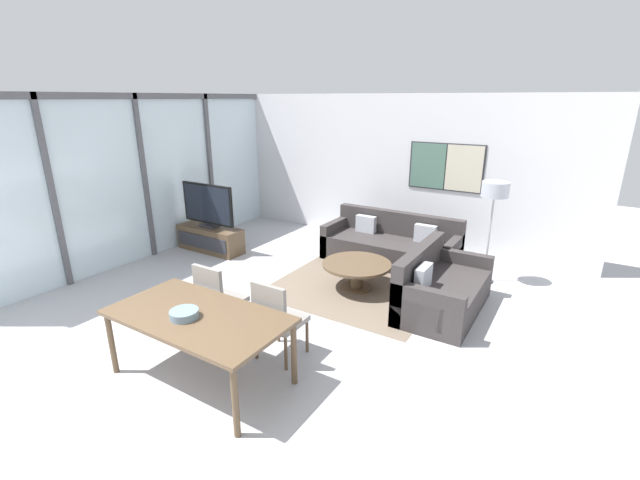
{
  "coord_description": "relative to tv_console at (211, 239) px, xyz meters",
  "views": [
    {
      "loc": [
        3.25,
        -1.54,
        2.72
      ],
      "look_at": [
        0.44,
        2.97,
        0.95
      ],
      "focal_mm": 24.0,
      "sensor_mm": 36.0,
      "label": 1
    }
  ],
  "objects": [
    {
      "name": "wall_back",
      "position": [
        2.5,
        2.37,
        1.17
      ],
      "size": [
        7.46,
        0.09,
        2.8
      ],
      "color": "silver",
      "rests_on": "ground_plane"
    },
    {
      "name": "fruit_bowl",
      "position": [
        2.69,
        -2.92,
        0.54
      ],
      "size": [
        0.28,
        0.28,
        0.08
      ],
      "color": "slate",
      "rests_on": "dining_table"
    },
    {
      "name": "sofa_main",
      "position": [
        3.08,
        1.26,
        0.04
      ],
      "size": [
        2.28,
        0.89,
        0.83
      ],
      "color": "#383333",
      "rests_on": "ground_plane"
    },
    {
      "name": "window_wall_left",
      "position": [
        -0.75,
        -0.71,
        1.3
      ],
      "size": [
        0.07,
        6.16,
        2.8
      ],
      "color": "silver",
      "rests_on": "ground_plane"
    },
    {
      "name": "dining_table",
      "position": [
        2.74,
        -2.8,
        0.43
      ],
      "size": [
        1.81,
        0.96,
        0.72
      ],
      "color": "brown",
      "rests_on": "ground_plane"
    },
    {
      "name": "coffee_table",
      "position": [
        3.08,
        -0.05,
        0.08
      ],
      "size": [
        1.02,
        1.02,
        0.4
      ],
      "color": "brown",
      "rests_on": "ground_plane"
    },
    {
      "name": "floor_lamp",
      "position": [
        4.65,
        1.23,
        1.13
      ],
      "size": [
        0.39,
        0.39,
        1.57
      ],
      "color": "#2D2D33",
      "rests_on": "ground_plane"
    },
    {
      "name": "area_rug",
      "position": [
        3.08,
        -0.05,
        -0.23
      ],
      "size": [
        2.37,
        2.09,
        0.01
      ],
      "color": "#706051",
      "rests_on": "ground_plane"
    },
    {
      "name": "tv_console",
      "position": [
        0.0,
        0.0,
        0.0
      ],
      "size": [
        1.31,
        0.45,
        0.46
      ],
      "color": "brown",
      "rests_on": "ground_plane"
    },
    {
      "name": "dining_chair_centre",
      "position": [
        3.19,
        -2.13,
        0.28
      ],
      "size": [
        0.46,
        0.46,
        0.92
      ],
      "color": "gray",
      "rests_on": "ground_plane"
    },
    {
      "name": "dining_chair_left",
      "position": [
        2.3,
        -2.12,
        0.28
      ],
      "size": [
        0.46,
        0.46,
        0.92
      ],
      "color": "gray",
      "rests_on": "ground_plane"
    },
    {
      "name": "television",
      "position": [
        0.0,
        0.0,
        0.63
      ],
      "size": [
        1.18,
        0.2,
        0.8
      ],
      "color": "#2D2D33",
      "rests_on": "tv_console"
    },
    {
      "name": "ground_plane",
      "position": [
        2.47,
        -3.79,
        -0.23
      ],
      "size": [
        24.0,
        24.0,
        0.0
      ],
      "primitive_type": "plane",
      "color": "#B2B2B7"
    },
    {
      "name": "sofa_side",
      "position": [
        4.3,
        -0.05,
        0.04
      ],
      "size": [
        0.89,
        1.64,
        0.83
      ],
      "rotation": [
        0.0,
        0.0,
        1.57
      ],
      "color": "#383333",
      "rests_on": "ground_plane"
    }
  ]
}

